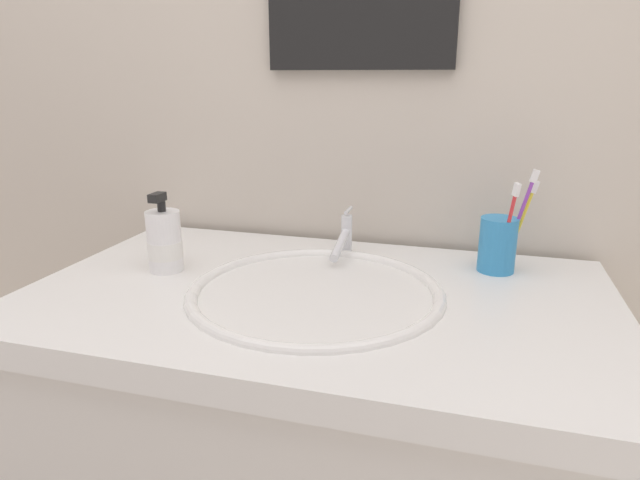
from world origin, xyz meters
TOP-DOWN VIEW (x-y plane):
  - tiled_wall_back at (0.00, 0.36)m, footprint 2.25×0.04m
  - vanity_counter at (0.00, 0.00)m, footprint 1.05×0.63m
  - sink_basin at (-0.00, -0.01)m, footprint 0.46×0.46m
  - faucet at (-0.00, 0.21)m, footprint 0.02×0.15m
  - toothbrush_cup at (0.31, 0.20)m, footprint 0.07×0.07m
  - toothbrush_red at (0.33, 0.17)m, footprint 0.03×0.04m
  - toothbrush_purple at (0.35, 0.20)m, footprint 0.06×0.01m
  - toothbrush_yellow at (0.35, 0.22)m, footprint 0.05×0.02m
  - soap_dispenser at (-0.32, 0.02)m, footprint 0.07×0.07m

SIDE VIEW (x-z plane):
  - vanity_counter at x=0.00m, z-range 0.00..0.82m
  - sink_basin at x=0.00m, z-range 0.72..0.84m
  - faucet at x=0.00m, z-range 0.81..0.91m
  - toothbrush_cup at x=0.31m, z-range 0.82..0.93m
  - soap_dispenser at x=-0.32m, z-range 0.80..0.96m
  - toothbrush_yellow at x=0.35m, z-range 0.84..1.01m
  - toothbrush_red at x=0.33m, z-range 0.84..1.02m
  - toothbrush_purple at x=0.35m, z-range 0.84..1.04m
  - tiled_wall_back at x=0.00m, z-range 0.00..2.40m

